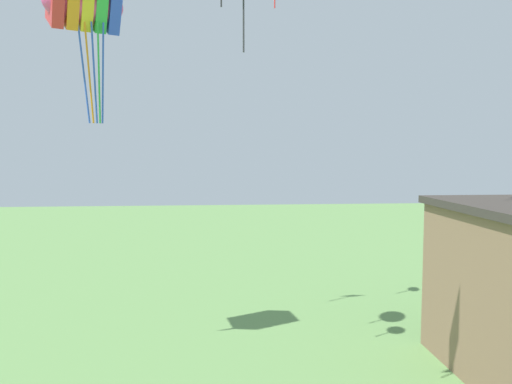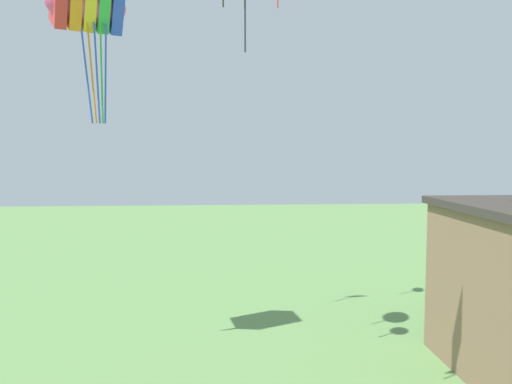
% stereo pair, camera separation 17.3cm
% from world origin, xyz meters
% --- Properties ---
extents(kite_rainbow_parafoil, '(2.93, 2.62, 4.49)m').
position_xyz_m(kite_rainbow_parafoil, '(-4.88, 13.62, 11.13)').
color(kite_rainbow_parafoil, '#E54C8C').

